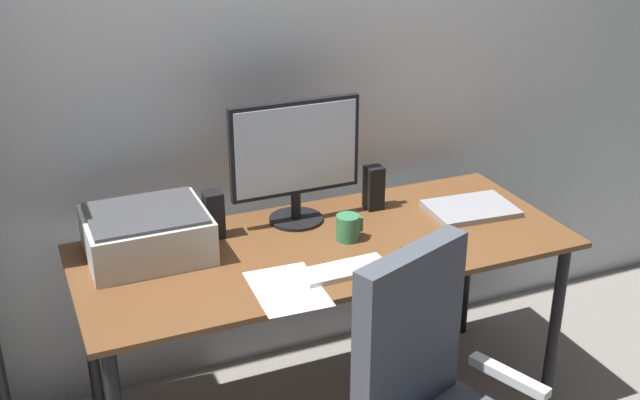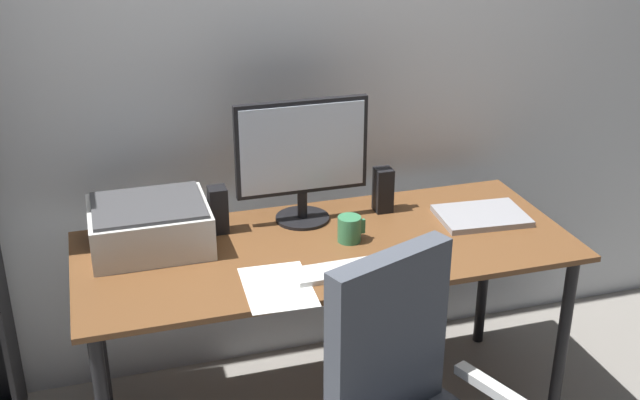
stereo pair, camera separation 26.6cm
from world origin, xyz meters
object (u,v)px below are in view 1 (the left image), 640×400
at_px(mouse, 413,257).
at_px(speaker_left, 214,215).
at_px(speaker_right, 374,187).
at_px(printer, 147,234).
at_px(desk, 326,264).
at_px(coffee_mug, 348,228).
at_px(keyboard, 344,270).
at_px(monitor, 295,155).
at_px(laptop, 471,209).

bearing_deg(mouse, speaker_left, 149.44).
xyz_separation_m(speaker_right, printer, (-0.87, -0.05, -0.00)).
bearing_deg(speaker_right, speaker_left, 180.00).
relative_size(desk, coffee_mug, 17.52).
bearing_deg(keyboard, printer, 145.46).
relative_size(keyboard, speaker_left, 1.71).
height_order(mouse, speaker_left, speaker_left).
xyz_separation_m(coffee_mug, speaker_left, (-0.42, 0.21, 0.04)).
height_order(monitor, speaker_right, monitor).
relative_size(desk, keyboard, 5.93).
bearing_deg(speaker_left, mouse, -38.27).
bearing_deg(printer, mouse, -25.84).
relative_size(keyboard, laptop, 0.91).
xyz_separation_m(coffee_mug, printer, (-0.67, 0.16, 0.03)).
xyz_separation_m(desk, laptop, (0.61, 0.03, 0.09)).
bearing_deg(speaker_left, speaker_right, 0.00).
bearing_deg(printer, desk, -15.07).
height_order(coffee_mug, speaker_left, speaker_left).
bearing_deg(keyboard, coffee_mug, 61.47).
relative_size(speaker_left, printer, 0.43).
bearing_deg(keyboard, monitor, 88.97).
relative_size(keyboard, speaker_right, 1.71).
bearing_deg(coffee_mug, printer, 166.62).
height_order(keyboard, coffee_mug, coffee_mug).
distance_m(speaker_right, printer, 0.87).
height_order(mouse, printer, printer).
bearing_deg(speaker_left, monitor, 1.45).
xyz_separation_m(monitor, speaker_right, (0.31, -0.01, -0.17)).
bearing_deg(monitor, speaker_left, -178.55).
bearing_deg(keyboard, speaker_left, 125.65).
bearing_deg(printer, keyboard, -33.58).
relative_size(coffee_mug, speaker_right, 0.58).
bearing_deg(speaker_left, keyboard, -53.39).
height_order(laptop, speaker_left, speaker_left).
bearing_deg(monitor, speaker_right, -1.45).
xyz_separation_m(monitor, laptop, (0.64, -0.18, -0.25)).
height_order(desk, coffee_mug, coffee_mug).
xyz_separation_m(desk, speaker_right, (0.29, 0.21, 0.16)).
bearing_deg(monitor, desk, -83.15).
distance_m(coffee_mug, laptop, 0.53).
height_order(keyboard, laptop, laptop).
height_order(coffee_mug, printer, printer).
distance_m(desk, speaker_right, 0.39).
distance_m(mouse, coffee_mug, 0.27).
xyz_separation_m(keyboard, mouse, (0.24, -0.02, 0.01)).
bearing_deg(printer, coffee_mug, -13.38).
bearing_deg(keyboard, mouse, -5.01).
distance_m(desk, speaker_left, 0.43).
xyz_separation_m(monitor, mouse, (0.24, -0.45, -0.24)).
distance_m(desk, laptop, 0.62).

